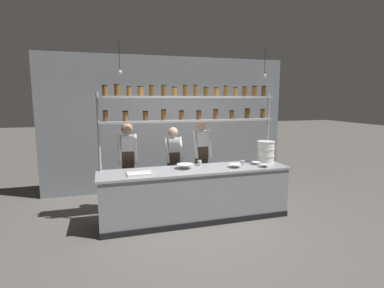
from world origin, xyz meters
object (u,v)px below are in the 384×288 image
at_px(cutting_board, 139,173).
at_px(prep_bowl_center_back, 256,163).
at_px(prep_bowl_center_front, 185,166).
at_px(prep_bowl_near_right, 264,166).
at_px(chef_center, 173,161).
at_px(container_stack, 266,152).
at_px(prep_bowl_near_left, 236,166).
at_px(serving_cup_by_board, 242,163).
at_px(spice_shelf_unit, 190,109).
at_px(serving_cup_front, 199,163).
at_px(chef_right, 202,155).
at_px(chef_left, 128,161).

xyz_separation_m(cutting_board, prep_bowl_center_back, (2.19, 0.10, 0.01)).
relative_size(prep_bowl_center_front, prep_bowl_near_right, 1.60).
xyz_separation_m(chef_center, container_stack, (1.66, -0.71, 0.23)).
bearing_deg(prep_bowl_near_left, serving_cup_by_board, 35.27).
bearing_deg(spice_shelf_unit, chef_center, 111.94).
bearing_deg(serving_cup_by_board, prep_bowl_near_left, -144.73).
xyz_separation_m(container_stack, cutting_board, (-2.45, -0.23, -0.19)).
bearing_deg(prep_bowl_center_back, serving_cup_by_board, 173.80).
bearing_deg(prep_bowl_near_left, chef_center, 133.84).
xyz_separation_m(container_stack, serving_cup_by_board, (-0.54, -0.10, -0.16)).
bearing_deg(serving_cup_front, chef_right, 66.86).
distance_m(chef_right, prep_bowl_near_right, 1.27).
distance_m(chef_left, prep_bowl_center_back, 2.41).
bearing_deg(container_stack, chef_center, 156.88).
bearing_deg(serving_cup_front, chef_left, 157.22).
relative_size(container_stack, prep_bowl_near_right, 2.22).
height_order(prep_bowl_near_left, serving_cup_front, serving_cup_front).
bearing_deg(prep_bowl_center_back, container_stack, 25.55).
bearing_deg(prep_bowl_center_back, spice_shelf_unit, 164.78).
bearing_deg(prep_bowl_near_right, spice_shelf_unit, 155.78).
bearing_deg(spice_shelf_unit, prep_bowl_near_right, -24.22).
distance_m(prep_bowl_center_back, serving_cup_front, 1.07).
height_order(spice_shelf_unit, chef_right, spice_shelf_unit).
height_order(prep_bowl_near_left, prep_bowl_near_right, prep_bowl_near_left).
relative_size(chef_left, prep_bowl_center_back, 9.45).
relative_size(chef_center, chef_right, 0.91).
relative_size(container_stack, cutting_board, 1.03).
relative_size(prep_bowl_center_back, prep_bowl_near_right, 0.97).
distance_m(spice_shelf_unit, prep_bowl_center_front, 1.03).
distance_m(spice_shelf_unit, container_stack, 1.68).
relative_size(container_stack, prep_bowl_center_front, 1.38).
height_order(chef_left, prep_bowl_center_front, chef_left).
bearing_deg(cutting_board, serving_cup_by_board, 3.85).
bearing_deg(spice_shelf_unit, cutting_board, -157.09).
distance_m(chef_right, serving_cup_by_board, 0.87).
relative_size(container_stack, prep_bowl_near_left, 1.80).
xyz_separation_m(prep_bowl_near_left, serving_cup_front, (-0.57, 0.32, 0.02)).
distance_m(cutting_board, prep_bowl_near_left, 1.71).
distance_m(prep_bowl_near_left, serving_cup_by_board, 0.25).
height_order(prep_bowl_near_right, serving_cup_front, serving_cup_front).
height_order(chef_left, chef_center, chef_left).
bearing_deg(chef_right, prep_bowl_near_left, -63.40).
height_order(chef_left, serving_cup_front, chef_left).
bearing_deg(container_stack, serving_cup_front, 176.59).
bearing_deg(spice_shelf_unit, prep_bowl_center_back, -15.22).
distance_m(prep_bowl_center_front, serving_cup_by_board, 1.09).
relative_size(chef_center, container_stack, 3.85).
bearing_deg(chef_left, prep_bowl_center_front, -34.15).
distance_m(chef_center, cutting_board, 1.23).
relative_size(chef_right, serving_cup_front, 17.13).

